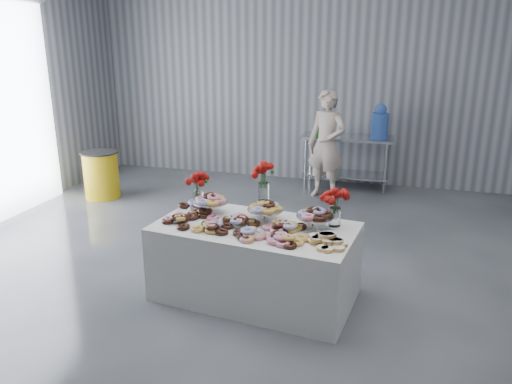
{
  "coord_description": "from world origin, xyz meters",
  "views": [
    {
      "loc": [
        1.32,
        -4.14,
        2.49
      ],
      "look_at": [
        -0.02,
        0.5,
        0.97
      ],
      "focal_mm": 35.0,
      "sensor_mm": 36.0,
      "label": 1
    }
  ],
  "objects_px": {
    "water_jug": "(380,123)",
    "person": "(326,145)",
    "trash_barrel": "(101,175)",
    "prep_table": "(347,153)",
    "display_table": "(255,262)"
  },
  "relations": [
    {
      "from": "display_table",
      "to": "trash_barrel",
      "type": "relative_size",
      "value": 2.53
    },
    {
      "from": "prep_table",
      "to": "water_jug",
      "type": "height_order",
      "value": "water_jug"
    },
    {
      "from": "water_jug",
      "to": "person",
      "type": "xyz_separation_m",
      "value": [
        -0.77,
        -0.56,
        -0.29
      ]
    },
    {
      "from": "display_table",
      "to": "person",
      "type": "bearing_deg",
      "value": 86.96
    },
    {
      "from": "person",
      "to": "prep_table",
      "type": "bearing_deg",
      "value": 83.72
    },
    {
      "from": "water_jug",
      "to": "trash_barrel",
      "type": "bearing_deg",
      "value": -159.31
    },
    {
      "from": "prep_table",
      "to": "display_table",
      "type": "bearing_deg",
      "value": -96.42
    },
    {
      "from": "person",
      "to": "trash_barrel",
      "type": "height_order",
      "value": "person"
    },
    {
      "from": "prep_table",
      "to": "trash_barrel",
      "type": "relative_size",
      "value": 2.0
    },
    {
      "from": "prep_table",
      "to": "trash_barrel",
      "type": "bearing_deg",
      "value": -156.79
    },
    {
      "from": "water_jug",
      "to": "person",
      "type": "height_order",
      "value": "person"
    },
    {
      "from": "person",
      "to": "display_table",
      "type": "bearing_deg",
      "value": -74.11
    },
    {
      "from": "prep_table",
      "to": "person",
      "type": "height_order",
      "value": "person"
    },
    {
      "from": "water_jug",
      "to": "trash_barrel",
      "type": "xyz_separation_m",
      "value": [
        -4.18,
        -1.58,
        -0.77
      ]
    },
    {
      "from": "prep_table",
      "to": "person",
      "type": "xyz_separation_m",
      "value": [
        -0.27,
        -0.56,
        0.24
      ]
    }
  ]
}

